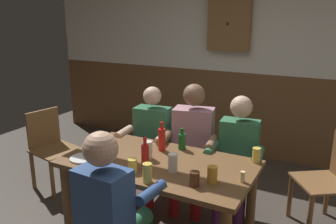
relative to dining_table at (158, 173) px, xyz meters
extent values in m
cube|color=silver|center=(0.00, 2.28, 1.27)|extent=(6.05, 0.12, 1.47)
cube|color=brown|center=(0.00, 2.28, -0.04)|extent=(6.05, 0.12, 1.16)
cube|color=brown|center=(0.00, 0.00, 0.09)|extent=(1.59, 0.86, 0.04)
cylinder|color=brown|center=(-0.71, -0.35, -0.28)|extent=(0.08, 0.08, 0.69)
cylinder|color=brown|center=(-0.71, 0.35, -0.28)|extent=(0.08, 0.08, 0.69)
cylinder|color=brown|center=(0.71, 0.35, -0.28)|extent=(0.08, 0.08, 0.69)
cube|color=#33724C|center=(-0.48, 0.73, 0.09)|extent=(0.39, 0.25, 0.50)
sphere|color=beige|center=(-0.48, 0.73, 0.47)|extent=(0.19, 0.19, 0.19)
cylinder|color=#AD1919|center=(-0.36, 0.60, -0.14)|extent=(0.17, 0.41, 0.13)
cylinder|color=#AD1919|center=(-0.56, 0.58, -0.14)|extent=(0.17, 0.41, 0.13)
cylinder|color=#AD1919|center=(-0.34, 0.40, -0.41)|extent=(0.10, 0.10, 0.42)
cylinder|color=#AD1919|center=(-0.54, 0.38, -0.41)|extent=(0.10, 0.10, 0.42)
cylinder|color=beige|center=(-0.24, 0.51, 0.11)|extent=(0.11, 0.29, 0.08)
cylinder|color=beige|center=(-0.66, 0.46, 0.11)|extent=(0.11, 0.29, 0.08)
cube|color=#B78493|center=(0.00, 0.73, 0.11)|extent=(0.43, 0.31, 0.55)
sphere|color=brown|center=(0.00, 0.73, 0.53)|extent=(0.22, 0.22, 0.22)
cylinder|color=#AD1919|center=(0.13, 0.61, -0.14)|extent=(0.20, 0.42, 0.13)
cylinder|color=#AD1919|center=(-0.08, 0.57, -0.14)|extent=(0.20, 0.42, 0.13)
cylinder|color=#AD1919|center=(0.17, 0.42, -0.41)|extent=(0.10, 0.10, 0.42)
cylinder|color=#AD1919|center=(-0.04, 0.38, -0.41)|extent=(0.10, 0.10, 0.42)
cylinder|color=brown|center=(0.27, 0.52, 0.14)|extent=(0.13, 0.29, 0.08)
cylinder|color=brown|center=(-0.17, 0.44, 0.14)|extent=(0.13, 0.29, 0.08)
cube|color=#33724C|center=(0.48, 0.73, 0.09)|extent=(0.38, 0.23, 0.49)
sphere|color=beige|center=(0.48, 0.73, 0.47)|extent=(0.21, 0.21, 0.21)
cylinder|color=#6B2D66|center=(0.59, 0.58, -0.14)|extent=(0.17, 0.43, 0.13)
cylinder|color=#6B2D66|center=(0.39, 0.56, -0.14)|extent=(0.17, 0.43, 0.13)
cylinder|color=#6B2D66|center=(0.61, 0.37, -0.41)|extent=(0.10, 0.10, 0.42)
cylinder|color=#6B2D66|center=(0.42, 0.35, -0.41)|extent=(0.10, 0.10, 0.42)
cylinder|color=#33724C|center=(0.71, 0.51, 0.11)|extent=(0.11, 0.29, 0.08)
cylinder|color=#33724C|center=(0.29, 0.47, 0.11)|extent=(0.11, 0.29, 0.08)
cube|color=#2D4C84|center=(0.00, -0.73, 0.09)|extent=(0.37, 0.25, 0.50)
sphere|color=tan|center=(0.00, -0.73, 0.48)|extent=(0.23, 0.23, 0.23)
cylinder|color=#33724C|center=(-0.09, -0.58, -0.14)|extent=(0.15, 0.41, 0.13)
cylinder|color=tan|center=(-0.19, -0.46, 0.11)|extent=(0.10, 0.28, 0.08)
cylinder|color=#2D4C84|center=(0.22, -0.49, 0.11)|extent=(0.10, 0.28, 0.08)
cube|color=brown|center=(1.23, 0.83, -0.17)|extent=(0.61, 0.61, 0.02)
cylinder|color=brown|center=(1.18, 0.57, -0.40)|extent=(0.04, 0.04, 0.44)
cylinder|color=brown|center=(0.96, 0.88, -0.40)|extent=(0.04, 0.04, 0.44)
cylinder|color=brown|center=(1.28, 1.10, -0.40)|extent=(0.04, 0.04, 0.44)
cube|color=brown|center=(-1.47, 0.28, -0.17)|extent=(0.52, 0.52, 0.02)
cube|color=brown|center=(-1.67, 0.32, 0.05)|extent=(0.10, 0.39, 0.42)
cylinder|color=brown|center=(-1.25, 0.44, -0.40)|extent=(0.04, 0.04, 0.44)
cylinder|color=brown|center=(-1.32, 0.06, -0.40)|extent=(0.04, 0.04, 0.44)
cylinder|color=brown|center=(-1.62, 0.51, -0.40)|extent=(0.04, 0.04, 0.44)
cylinder|color=brown|center=(-1.70, 0.13, -0.40)|extent=(0.04, 0.04, 0.44)
cylinder|color=#F9E08C|center=(0.73, -0.04, 0.15)|extent=(0.04, 0.04, 0.08)
cylinder|color=white|center=(-0.58, -0.26, 0.12)|extent=(0.23, 0.23, 0.01)
cylinder|color=red|center=(-0.01, -0.18, 0.21)|extent=(0.06, 0.06, 0.20)
cylinder|color=red|center=(-0.01, -0.18, 0.34)|extent=(0.03, 0.03, 0.07)
cylinder|color=red|center=(-0.09, 0.22, 0.21)|extent=(0.07, 0.07, 0.20)
cylinder|color=red|center=(-0.09, 0.22, 0.34)|extent=(0.03, 0.03, 0.06)
cylinder|color=#195923|center=(0.06, 0.34, 0.18)|extent=(0.07, 0.07, 0.14)
cylinder|color=#195923|center=(0.06, 0.34, 0.28)|extent=(0.03, 0.03, 0.05)
cylinder|color=#E5C64C|center=(0.12, -0.37, 0.18)|extent=(0.07, 0.07, 0.15)
cylinder|color=white|center=(-0.11, 0.01, 0.19)|extent=(0.08, 0.08, 0.15)
cylinder|color=gold|center=(0.54, -0.15, 0.17)|extent=(0.08, 0.08, 0.13)
cylinder|color=#E5C64C|center=(0.73, 0.36, 0.17)|extent=(0.07, 0.07, 0.12)
cylinder|color=#E5C64C|center=(-0.07, -0.27, 0.16)|extent=(0.07, 0.07, 0.10)
cylinder|color=#4C2D19|center=(0.44, -0.26, 0.16)|extent=(0.07, 0.07, 0.11)
cylinder|color=white|center=(0.20, -0.12, 0.18)|extent=(0.08, 0.08, 0.15)
cube|color=brown|center=(-0.14, 2.15, 1.17)|extent=(0.56, 0.12, 0.70)
sphere|color=black|center=(-0.14, 2.08, 1.17)|extent=(0.03, 0.03, 0.03)
camera|label=1|loc=(1.32, -2.33, 1.29)|focal=37.19mm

